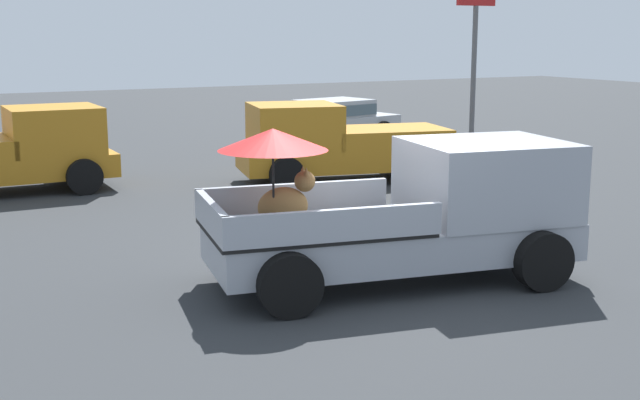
% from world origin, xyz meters
% --- Properties ---
extents(ground_plane, '(80.00, 80.00, 0.00)m').
position_xyz_m(ground_plane, '(0.00, 0.00, 0.00)').
color(ground_plane, '#2D3033').
extents(pickup_truck_main, '(5.31, 2.99, 2.18)m').
position_xyz_m(pickup_truck_main, '(0.37, -0.07, 0.98)').
color(pickup_truck_main, black).
rests_on(pickup_truck_main, ground).
extents(pickup_truck_red, '(4.83, 2.22, 1.80)m').
position_xyz_m(pickup_truck_red, '(-3.66, 9.33, 0.87)').
color(pickup_truck_red, black).
rests_on(pickup_truck_red, ground).
extents(pickup_truck_far, '(5.08, 3.00, 1.80)m').
position_xyz_m(pickup_truck_far, '(3.18, 7.20, 0.87)').
color(pickup_truck_far, black).
rests_on(pickup_truck_far, ground).
extents(parked_sedan_near, '(4.56, 2.59, 1.33)m').
position_xyz_m(parked_sedan_near, '(6.41, 13.17, 0.74)').
color(parked_sedan_near, black).
rests_on(parked_sedan_near, ground).
extents(motel_sign, '(1.40, 0.16, 5.06)m').
position_xyz_m(motel_sign, '(10.40, 11.37, 3.56)').
color(motel_sign, '#59595B').
rests_on(motel_sign, ground).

